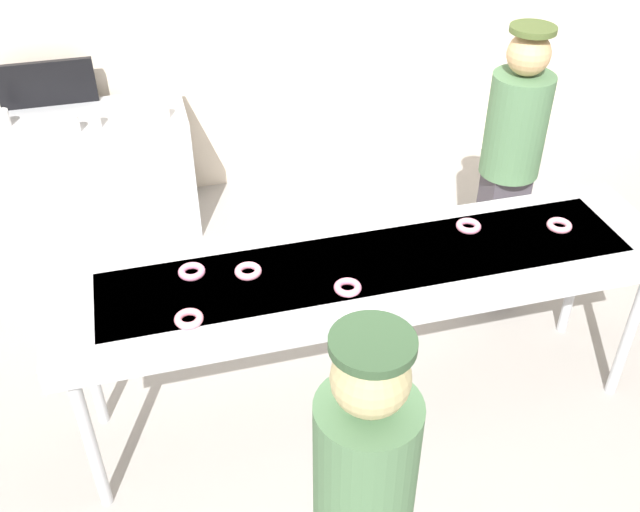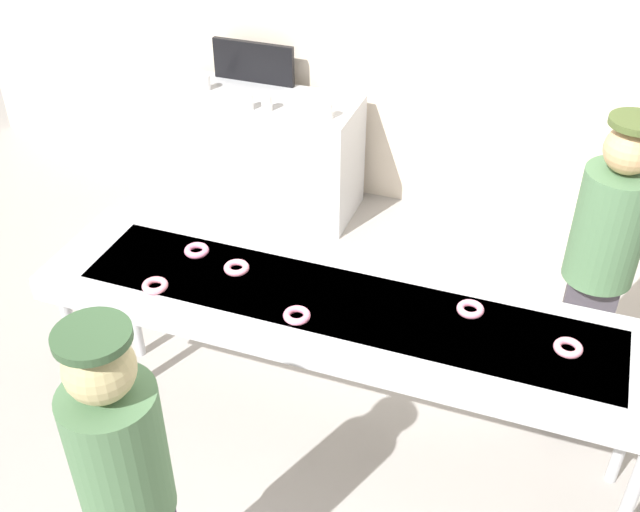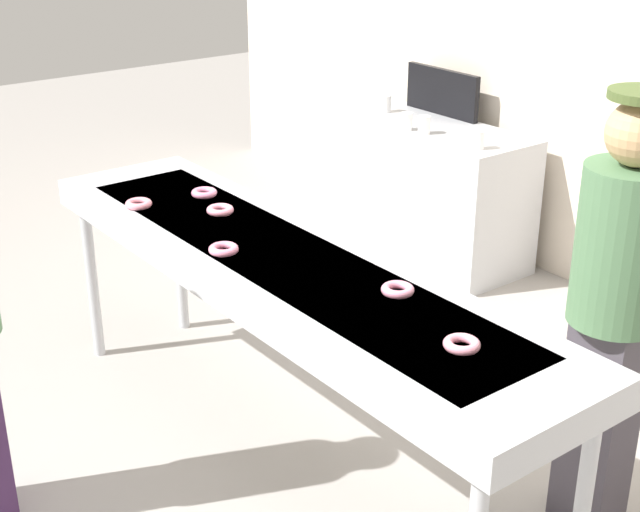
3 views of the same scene
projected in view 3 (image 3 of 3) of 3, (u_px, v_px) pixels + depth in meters
name	position (u px, v px, depth m)	size (l,w,h in m)	color
ground_plane	(285.00, 455.00, 3.95)	(16.00, 16.00, 0.00)	#9E9993
fryer_conveyor	(282.00, 271.00, 3.60)	(2.86, 0.67, 0.95)	#B7BABF
strawberry_donut_0	(398.00, 290.00, 3.24)	(0.12, 0.12, 0.03)	pink
strawberry_donut_1	(224.00, 249.00, 3.59)	(0.12, 0.12, 0.03)	pink
strawberry_donut_2	(462.00, 344.00, 2.87)	(0.12, 0.12, 0.03)	pink
strawberry_donut_3	(220.00, 210.00, 4.00)	(0.12, 0.12, 0.03)	pink
strawberry_donut_4	(139.00, 204.00, 4.07)	(0.12, 0.12, 0.03)	pink
strawberry_donut_5	(204.00, 193.00, 4.21)	(0.12, 0.12, 0.03)	pink
worker_baker	(616.00, 297.00, 3.18)	(0.33, 0.33, 1.71)	#3F3A42
prep_counter	(411.00, 184.00, 6.01)	(1.71, 0.59, 0.87)	#B7BABF
paper_cup_0	(424.00, 125.00, 5.51)	(0.07, 0.07, 0.11)	white
paper_cup_1	(478.00, 140.00, 5.21)	(0.07, 0.07, 0.11)	white
paper_cup_2	(406.00, 121.00, 5.58)	(0.07, 0.07, 0.11)	white
paper_cup_3	(385.00, 104.00, 6.01)	(0.07, 0.07, 0.11)	white
menu_display	(442.00, 92.00, 5.91)	(0.62, 0.04, 0.30)	black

